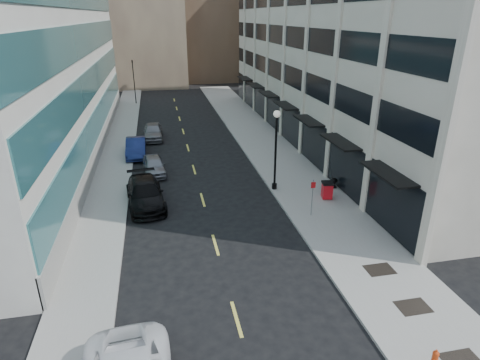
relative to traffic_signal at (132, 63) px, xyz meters
name	(u,v)px	position (x,y,z in m)	size (l,w,h in m)	color
ground	(247,355)	(5.50, -48.00, -5.72)	(160.00, 160.00, 0.00)	black
sidewalk_right	(281,162)	(13.00, -28.00, -5.64)	(5.00, 80.00, 0.15)	gray
sidewalk_left	(112,175)	(-1.00, -28.00, -5.64)	(3.00, 80.00, 0.15)	gray
building_right	(356,46)	(22.44, -21.01, 3.28)	(15.30, 46.50, 18.25)	beige
skyline_tan_near	(141,2)	(1.50, 20.00, 8.28)	(14.00, 18.00, 28.00)	#9C8866
skyline_tan_far	(91,20)	(-8.50, 30.00, 5.28)	(12.00, 14.00, 22.00)	#9C8866
skyline_stone	(264,26)	(23.50, 18.00, 4.28)	(10.00, 14.00, 20.00)	beige
grate_mid	(413,307)	(13.10, -47.00, -5.56)	(1.40, 1.00, 0.01)	black
grate_far	(380,270)	(13.10, -44.20, -5.56)	(1.40, 1.00, 0.01)	black
road_centerline	(198,183)	(5.50, -31.00, -5.71)	(0.15, 68.20, 0.01)	#D8CC4C
traffic_signal	(132,63)	(0.00, 0.00, 0.00)	(0.66, 0.66, 6.98)	black
car_black_pickup	(145,194)	(1.69, -34.00, -4.89)	(2.31, 5.67, 1.65)	black
car_silver_sedan	(154,165)	(2.30, -28.25, -5.02)	(1.65, 4.09, 1.40)	gray
car_blue_sedan	(136,147)	(0.76, -23.44, -4.92)	(1.68, 4.82, 1.59)	navy
car_grey_sedan	(153,131)	(2.30, -18.30, -4.91)	(1.91, 4.76, 1.62)	gray
fire_hydrant	(435,359)	(11.90, -50.00, -5.19)	(0.31, 0.31, 0.77)	#E64010
trash_bin	(327,190)	(13.84, -35.82, -4.92)	(0.85, 0.89, 1.21)	red
lamppost	(276,143)	(10.80, -33.48, -2.11)	(0.49, 0.49, 5.88)	black
sign_post	(313,193)	(11.90, -37.97, -4.01)	(0.28, 0.08, 2.42)	slate
urn_planter	(334,182)	(15.10, -34.14, -5.12)	(0.53, 0.53, 0.74)	black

